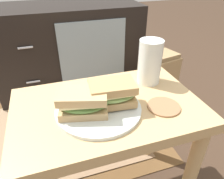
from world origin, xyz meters
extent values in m
cube|color=tan|center=(0.00, 0.00, 0.44)|extent=(0.56, 0.36, 0.04)
cylinder|color=tan|center=(0.25, -0.14, 0.21)|extent=(0.04, 0.04, 0.43)
cylinder|color=tan|center=(-0.25, 0.14, 0.21)|extent=(0.04, 0.04, 0.43)
cylinder|color=tan|center=(0.25, 0.14, 0.21)|extent=(0.04, 0.04, 0.43)
cube|color=black|center=(0.01, 0.95, 0.29)|extent=(0.96, 0.44, 0.58)
cube|color=#8C9EA8|center=(0.13, 0.72, 0.30)|extent=(0.42, 0.01, 0.44)
cylinder|color=silver|center=(-0.26, 0.72, 0.41)|extent=(0.08, 0.01, 0.01)
cylinder|color=silver|center=(-0.26, 0.72, 0.19)|extent=(0.08, 0.01, 0.01)
cube|color=brown|center=(-0.26, 0.43, 0.00)|extent=(1.29, 0.79, 0.01)
cube|color=#937556|center=(-0.26, 0.43, 0.01)|extent=(1.05, 0.65, 0.00)
cylinder|color=silver|center=(-0.03, -0.02, 0.47)|extent=(0.25, 0.25, 0.01)
cube|color=tan|center=(-0.08, -0.02, 0.48)|extent=(0.15, 0.12, 0.02)
ellipsoid|color=#608C42|center=(-0.08, -0.02, 0.50)|extent=(0.16, 0.13, 0.02)
cube|color=beige|center=(-0.08, -0.02, 0.51)|extent=(0.13, 0.11, 0.01)
cube|color=tan|center=(-0.08, -0.02, 0.53)|extent=(0.15, 0.12, 0.02)
cube|color=tan|center=(0.01, -0.01, 0.49)|extent=(0.13, 0.10, 0.02)
ellipsoid|color=#8CB260|center=(0.01, -0.01, 0.50)|extent=(0.15, 0.10, 0.02)
cube|color=beige|center=(0.01, -0.01, 0.52)|extent=(0.12, 0.08, 0.01)
cube|color=tan|center=(0.01, -0.01, 0.53)|extent=(0.13, 0.10, 0.02)
cylinder|color=silver|center=(0.18, 0.09, 0.54)|extent=(0.08, 0.08, 0.15)
cylinder|color=#C67219|center=(0.18, 0.09, 0.53)|extent=(0.07, 0.07, 0.13)
cylinder|color=white|center=(0.18, 0.09, 0.60)|extent=(0.07, 0.07, 0.01)
cylinder|color=#996B47|center=(0.15, -0.06, 0.46)|extent=(0.10, 0.10, 0.01)
cube|color=tan|center=(0.43, 0.44, 0.19)|extent=(0.21, 0.19, 0.37)
cube|color=#987950|center=(0.43, 0.44, 0.38)|extent=(0.20, 0.16, 0.02)
camera|label=1|loc=(-0.15, -0.48, 0.83)|focal=33.63mm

